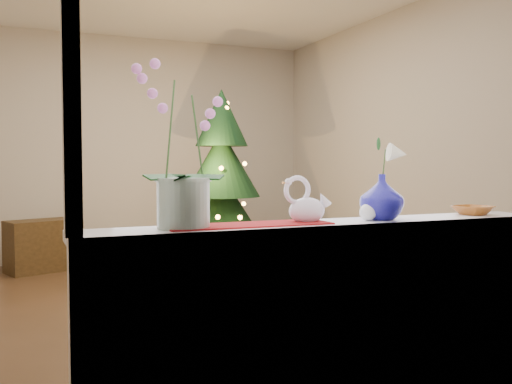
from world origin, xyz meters
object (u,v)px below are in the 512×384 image
(paperweight, at_px, (368,212))
(xmas_tree, at_px, (222,182))
(blue_vase, at_px, (382,193))
(swan, at_px, (307,200))
(amber_dish, at_px, (473,211))
(side_table, at_px, (43,246))
(orchid_pot, at_px, (183,145))

(paperweight, distance_m, xmas_tree, 3.57)
(blue_vase, relative_size, xmas_tree, 0.12)
(swan, bearing_deg, amber_dish, -2.00)
(blue_vase, height_order, amber_dish, blue_vase)
(paperweight, bearing_deg, swan, 172.60)
(blue_vase, height_order, side_table, blue_vase)
(blue_vase, distance_m, amber_dish, 0.57)
(xmas_tree, height_order, side_table, xmas_tree)
(amber_dish, distance_m, xmas_tree, 3.49)
(swan, xyz_separation_m, side_table, (-0.91, 4.36, -0.74))
(blue_vase, bearing_deg, side_table, 106.27)
(paperweight, bearing_deg, blue_vase, 10.31)
(blue_vase, distance_m, paperweight, 0.12)
(blue_vase, bearing_deg, swan, 176.54)
(orchid_pot, relative_size, amber_dish, 4.17)
(amber_dish, relative_size, xmas_tree, 0.08)
(swan, distance_m, side_table, 4.51)
(swan, xyz_separation_m, amber_dish, (0.93, 0.00, -0.08))
(blue_vase, relative_size, amber_dish, 1.51)
(swan, height_order, side_table, swan)
(orchid_pot, distance_m, amber_dish, 1.51)
(swan, relative_size, amber_dish, 1.43)
(amber_dish, bearing_deg, orchid_pot, -179.90)
(orchid_pot, bearing_deg, swan, 0.26)
(swan, distance_m, xmas_tree, 3.59)
(amber_dish, bearing_deg, side_table, 112.83)
(xmas_tree, bearing_deg, paperweight, -98.78)
(orchid_pot, height_order, amber_dish, orchid_pot)
(xmas_tree, bearing_deg, side_table, 153.56)
(xmas_tree, bearing_deg, amber_dish, -88.46)
(swan, bearing_deg, paperweight, -9.41)
(orchid_pot, xyz_separation_m, paperweight, (0.84, -0.03, -0.29))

